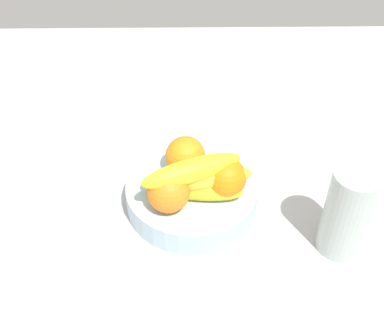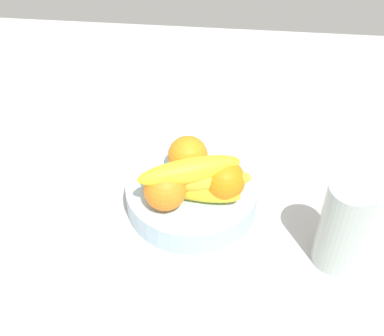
{
  "view_description": "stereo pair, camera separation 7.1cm",
  "coord_description": "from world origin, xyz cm",
  "px_view_note": "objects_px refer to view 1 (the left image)",
  "views": [
    {
      "loc": [
        0.76,
        59.46,
        64.58
      ],
      "look_at": [
        -0.04,
        -1.87,
        8.77
      ],
      "focal_mm": 46.59,
      "sensor_mm": 36.0,
      "label": 1
    },
    {
      "loc": [
        -6.34,
        59.14,
        64.58
      ],
      "look_at": [
        -0.04,
        -1.87,
        8.77
      ],
      "focal_mm": 46.59,
      "sensor_mm": 36.0,
      "label": 2
    }
  ],
  "objects_px": {
    "fruit_bowl": "(192,195)",
    "orange_front_left": "(185,156)",
    "banana_bunch": "(195,179)",
    "orange_center": "(225,178)",
    "orange_front_right": "(168,192)",
    "thermos_tumbler": "(347,212)"
  },
  "relations": [
    {
      "from": "orange_front_left",
      "to": "thermos_tumbler",
      "type": "bearing_deg",
      "value": 152.22
    },
    {
      "from": "orange_front_right",
      "to": "orange_center",
      "type": "relative_size",
      "value": 1.0
    },
    {
      "from": "orange_front_left",
      "to": "orange_center",
      "type": "distance_m",
      "value": 0.09
    },
    {
      "from": "fruit_bowl",
      "to": "thermos_tumbler",
      "type": "height_order",
      "value": "thermos_tumbler"
    },
    {
      "from": "orange_center",
      "to": "banana_bunch",
      "type": "relative_size",
      "value": 0.36
    },
    {
      "from": "orange_center",
      "to": "fruit_bowl",
      "type": "bearing_deg",
      "value": -19.26
    },
    {
      "from": "banana_bunch",
      "to": "thermos_tumbler",
      "type": "bearing_deg",
      "value": 164.13
    },
    {
      "from": "fruit_bowl",
      "to": "banana_bunch",
      "type": "height_order",
      "value": "banana_bunch"
    },
    {
      "from": "orange_front_right",
      "to": "orange_center",
      "type": "xyz_separation_m",
      "value": [
        -0.09,
        -0.03,
        0.0
      ]
    },
    {
      "from": "orange_center",
      "to": "thermos_tumbler",
      "type": "xyz_separation_m",
      "value": [
        -0.18,
        0.08,
        -0.0
      ]
    },
    {
      "from": "thermos_tumbler",
      "to": "orange_front_left",
      "type": "bearing_deg",
      "value": -27.78
    },
    {
      "from": "banana_bunch",
      "to": "orange_front_left",
      "type": "bearing_deg",
      "value": -76.5
    },
    {
      "from": "banana_bunch",
      "to": "fruit_bowl",
      "type": "bearing_deg",
      "value": -80.82
    },
    {
      "from": "orange_front_right",
      "to": "orange_center",
      "type": "height_order",
      "value": "same"
    },
    {
      "from": "orange_front_left",
      "to": "thermos_tumbler",
      "type": "xyz_separation_m",
      "value": [
        -0.25,
        0.13,
        -0.0
      ]
    },
    {
      "from": "orange_front_right",
      "to": "banana_bunch",
      "type": "bearing_deg",
      "value": -153.97
    },
    {
      "from": "fruit_bowl",
      "to": "orange_front_left",
      "type": "xyz_separation_m",
      "value": [
        0.01,
        -0.04,
        0.06
      ]
    },
    {
      "from": "orange_front_right",
      "to": "orange_center",
      "type": "bearing_deg",
      "value": -161.64
    },
    {
      "from": "fruit_bowl",
      "to": "orange_center",
      "type": "xyz_separation_m",
      "value": [
        -0.05,
        0.02,
        0.06
      ]
    },
    {
      "from": "fruit_bowl",
      "to": "orange_front_right",
      "type": "height_order",
      "value": "orange_front_right"
    },
    {
      "from": "orange_front_left",
      "to": "banana_bunch",
      "type": "relative_size",
      "value": 0.36
    },
    {
      "from": "orange_front_right",
      "to": "thermos_tumbler",
      "type": "relative_size",
      "value": 0.44
    }
  ]
}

